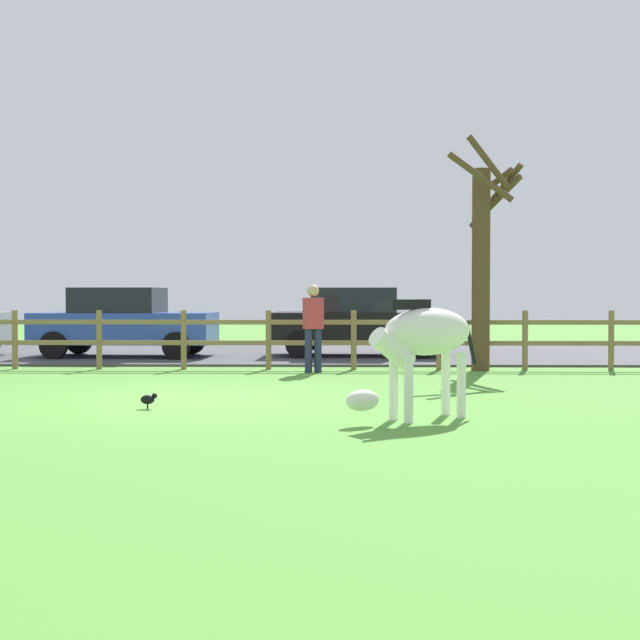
{
  "coord_description": "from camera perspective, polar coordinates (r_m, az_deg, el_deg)",
  "views": [
    {
      "loc": [
        1.95,
        -12.21,
        1.48
      ],
      "look_at": [
        1.68,
        1.33,
        1.07
      ],
      "focal_mm": 49.86,
      "sensor_mm": 36.0,
      "label": 1
    }
  ],
  "objects": [
    {
      "name": "zebra",
      "position": [
        10.47,
        6.58,
        -1.33
      ],
      "size": [
        1.67,
        1.28,
        1.41
      ],
      "color": "white",
      "rests_on": "ground_plane"
    },
    {
      "name": "paddock_fence",
      "position": [
        17.36,
        -6.05,
        -1.02
      ],
      "size": [
        21.65,
        0.11,
        1.15
      ],
      "color": "olive",
      "rests_on": "ground_plane"
    },
    {
      "name": "visitor_right_of_tree",
      "position": [
        16.54,
        -0.44,
        -0.27
      ],
      "size": [
        0.4,
        0.3,
        1.64
      ],
      "color": "#232847",
      "rests_on": "ground_plane"
    },
    {
      "name": "parking_asphalt",
      "position": [
        21.64,
        -4.01,
        -2.14
      ],
      "size": [
        28.0,
        7.4,
        0.05
      ],
      "primitive_type": "cube",
      "color": "#47474C",
      "rests_on": "ground_plane"
    },
    {
      "name": "parked_car_black",
      "position": [
        20.36,
        2.55,
        -0.08
      ],
      "size": [
        4.07,
        2.02,
        1.56
      ],
      "color": "black",
      "rests_on": "parking_asphalt"
    },
    {
      "name": "crow_on_grass",
      "position": [
        11.62,
        -10.95,
        -5.01
      ],
      "size": [
        0.21,
        0.1,
        0.2
      ],
      "color": "black",
      "rests_on": "ground_plane"
    },
    {
      "name": "ground_plane",
      "position": [
        12.45,
        -7.89,
        -5.13
      ],
      "size": [
        60.0,
        60.0,
        0.0
      ],
      "primitive_type": "plane",
      "color": "#549338"
    },
    {
      "name": "parked_car_blue",
      "position": [
        20.56,
        -12.49,
        -0.1
      ],
      "size": [
        4.06,
        1.99,
        1.56
      ],
      "color": "#2D4CAD",
      "rests_on": "parking_asphalt"
    },
    {
      "name": "bare_tree",
      "position": [
        17.33,
        10.4,
        4.1
      ],
      "size": [
        1.57,
        1.59,
        4.45
      ],
      "color": "#513A23",
      "rests_on": "ground_plane"
    }
  ]
}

